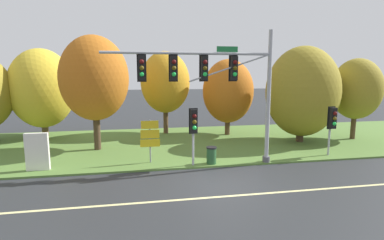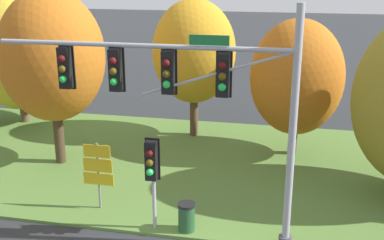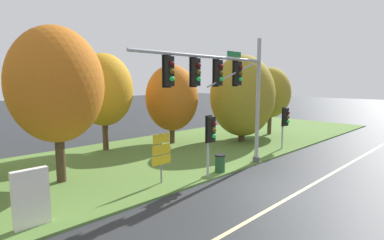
# 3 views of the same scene
# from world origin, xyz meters

# --- Properties ---
(ground_plane) EXTENTS (160.00, 160.00, 0.00)m
(ground_plane) POSITION_xyz_m (0.00, 0.00, 0.00)
(ground_plane) COLOR #282B2D
(lane_stripe) EXTENTS (36.00, 0.16, 0.01)m
(lane_stripe) POSITION_xyz_m (0.00, -1.20, 0.00)
(lane_stripe) COLOR beige
(lane_stripe) RESTS_ON ground
(grass_verge) EXTENTS (48.00, 11.50, 0.10)m
(grass_verge) POSITION_xyz_m (0.00, 8.25, 0.05)
(grass_verge) COLOR #517533
(grass_verge) RESTS_ON ground
(traffic_signal_mast) EXTENTS (8.81, 0.49, 7.06)m
(traffic_signal_mast) POSITION_xyz_m (0.37, 2.70, 4.70)
(traffic_signal_mast) COLOR #9EA0A5
(traffic_signal_mast) RESTS_ON grass_verge
(pedestrian_signal_near_kerb) EXTENTS (0.46, 0.55, 3.06)m
(pedestrian_signal_near_kerb) POSITION_xyz_m (-0.77, 2.68, 2.31)
(pedestrian_signal_near_kerb) COLOR #9EA0A5
(pedestrian_signal_near_kerb) RESTS_ON grass_verge
(pedestrian_signal_further_along) EXTENTS (0.46, 0.55, 2.93)m
(pedestrian_signal_further_along) POSITION_xyz_m (7.55, 3.18, 2.20)
(pedestrian_signal_further_along) COLOR #9EA0A5
(pedestrian_signal_further_along) RESTS_ON grass_verge
(route_sign_post) EXTENTS (1.07, 0.08, 2.36)m
(route_sign_post) POSITION_xyz_m (-2.97, 3.74, 1.57)
(route_sign_post) COLOR slate
(route_sign_post) RESTS_ON grass_verge
(tree_behind_signpost) EXTENTS (4.21, 4.21, 7.16)m
(tree_behind_signpost) POSITION_xyz_m (-6.18, 7.24, 4.61)
(tree_behind_signpost) COLOR #423021
(tree_behind_signpost) RESTS_ON grass_verge
(tree_mid_verge) EXTENTS (3.91, 3.91, 6.57)m
(tree_mid_verge) POSITION_xyz_m (-1.36, 11.79, 4.21)
(tree_mid_verge) COLOR #4C3823
(tree_mid_verge) RESTS_ON grass_verge
(tree_tall_centre) EXTENTS (3.96, 3.96, 5.92)m
(tree_tall_centre) POSITION_xyz_m (3.41, 10.28, 3.54)
(tree_tall_centre) COLOR #4C3823
(tree_tall_centre) RESTS_ON grass_verge
(tree_right_far) EXTENTS (5.02, 5.02, 6.71)m
(tree_right_far) POSITION_xyz_m (7.79, 6.99, 3.66)
(tree_right_far) COLOR #423021
(tree_right_far) RESTS_ON grass_verge
(tree_furthest_back) EXTENTS (3.53, 3.53, 5.91)m
(tree_furthest_back) POSITION_xyz_m (12.13, 7.08, 3.79)
(tree_furthest_back) COLOR #4C3823
(tree_furthest_back) RESTS_ON grass_verge
(info_kiosk) EXTENTS (1.10, 0.24, 1.90)m
(info_kiosk) POSITION_xyz_m (-8.60, 3.45, 1.04)
(info_kiosk) COLOR silver
(info_kiosk) RESTS_ON grass_verge
(trash_bin) EXTENTS (0.56, 0.56, 0.93)m
(trash_bin) POSITION_xyz_m (0.25, 2.92, 0.57)
(trash_bin) COLOR #234C28
(trash_bin) RESTS_ON grass_verge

